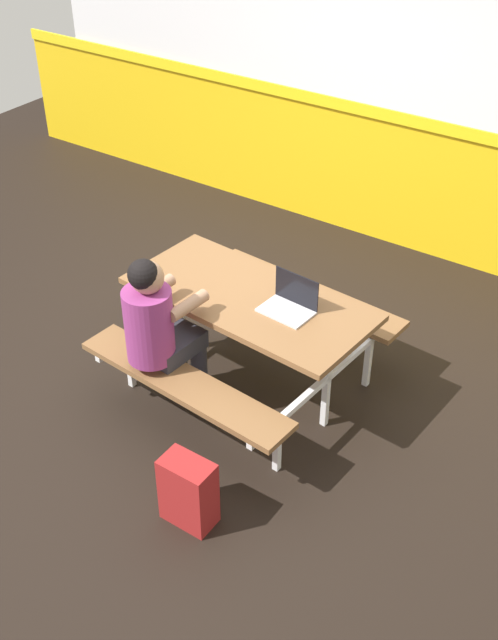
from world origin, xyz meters
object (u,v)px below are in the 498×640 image
Objects in this scene: student_nearer at (159,325)px; laptop_silver at (290,303)px; picnic_table_main at (249,317)px; backpack_dark at (189,491)px.

laptop_silver is (0.60, 0.55, 0.08)m from student_nearer.
picnic_table_main is 4.95× the size of laptop_silver.
picnic_table_main reaches higher than backpack_dark.
laptop_silver reaches higher than picnic_table_main.
student_nearer reaches higher than picnic_table_main.
student_nearer is 1.04m from backpack_dark.
student_nearer reaches higher than laptop_silver.
student_nearer is 3.59× the size of laptop_silver.
student_nearer is at bearing -137.51° from laptop_silver.
picnic_table_main is 0.37m from laptop_silver.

